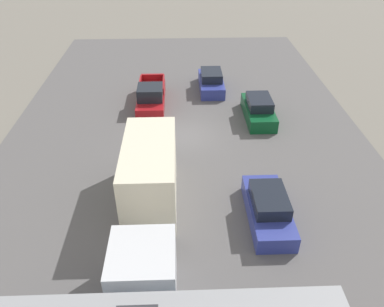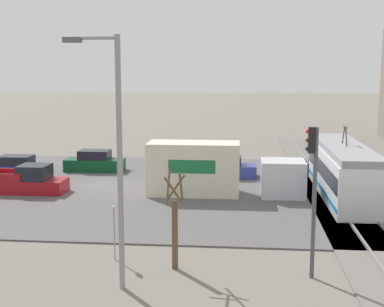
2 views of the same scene
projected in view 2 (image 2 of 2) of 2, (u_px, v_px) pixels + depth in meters
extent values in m
plane|color=slate|center=(105.00, 187.00, 36.11)|extent=(320.00, 320.00, 0.00)
cube|color=#565454|center=(105.00, 186.00, 36.10)|extent=(23.88, 41.37, 0.08)
cube|color=slate|center=(338.00, 191.00, 34.63)|extent=(54.91, 4.40, 0.08)
cube|color=gray|center=(327.00, 189.00, 34.68)|extent=(53.81, 0.10, 0.14)
cube|color=gray|center=(349.00, 189.00, 34.55)|extent=(53.81, 0.10, 0.14)
cube|color=white|center=(343.00, 174.00, 32.87)|extent=(12.23, 2.68, 2.79)
cube|color=black|center=(343.00, 168.00, 32.82)|extent=(11.87, 2.71, 0.93)
cube|color=#1970AD|center=(343.00, 187.00, 33.00)|extent=(12.11, 2.72, 0.27)
cube|color=gray|center=(344.00, 148.00, 32.63)|extent=(12.23, 2.47, 0.40)
cylinder|color=#2D2D33|center=(344.00, 135.00, 32.96)|extent=(0.66, 0.07, 1.15)
cylinder|color=#2D2D33|center=(346.00, 137.00, 32.07)|extent=(0.66, 0.07, 1.15)
cube|color=#2D2D33|center=(345.00, 127.00, 32.43)|extent=(1.10, 0.08, 0.06)
cube|color=silver|center=(283.00, 178.00, 32.93)|extent=(2.57, 2.68, 2.22)
cube|color=beige|center=(194.00, 168.00, 33.38)|extent=(2.57, 5.69, 3.27)
cube|color=#196B38|center=(192.00, 167.00, 32.05)|extent=(0.02, 2.84, 0.82)
cube|color=maroon|center=(24.00, 186.00, 34.03)|extent=(1.98, 5.41, 0.85)
cube|color=black|center=(34.00, 172.00, 33.82)|extent=(1.83, 1.84, 0.93)
cube|color=maroon|center=(12.00, 172.00, 34.93)|extent=(0.12, 2.70, 0.50)
cube|color=navy|center=(17.00, 171.00, 38.94)|extent=(1.90, 4.38, 0.91)
cube|color=black|center=(16.00, 160.00, 38.82)|extent=(1.63, 2.28, 0.66)
cube|color=navy|center=(225.00, 171.00, 39.07)|extent=(1.89, 4.62, 0.89)
cube|color=black|center=(225.00, 160.00, 38.95)|extent=(1.63, 2.40, 0.65)
cube|color=#0C4723|center=(95.00, 165.00, 41.39)|extent=(1.87, 4.48, 0.93)
cube|color=black|center=(95.00, 155.00, 41.27)|extent=(1.61, 2.33, 0.68)
cylinder|color=#47474C|center=(314.00, 204.00, 19.75)|extent=(0.16, 0.16, 5.72)
cube|color=black|center=(311.00, 140.00, 19.40)|extent=(0.28, 0.22, 0.95)
sphere|color=red|center=(308.00, 131.00, 19.36)|extent=(0.18, 0.18, 0.18)
sphere|color=#3C2C06|center=(308.00, 140.00, 19.41)|extent=(0.18, 0.18, 0.18)
sphere|color=black|center=(308.00, 149.00, 19.46)|extent=(0.18, 0.18, 0.18)
cylinder|color=brown|center=(175.00, 235.00, 20.88)|extent=(0.24, 0.24, 2.77)
cylinder|color=brown|center=(174.00, 191.00, 20.36)|extent=(0.09, 0.79, 1.07)
cylinder|color=brown|center=(181.00, 187.00, 20.56)|extent=(0.95, 0.09, 1.30)
cylinder|color=brown|center=(175.00, 188.00, 20.85)|extent=(0.09, 0.79, 1.07)
cylinder|color=brown|center=(168.00, 187.00, 20.61)|extent=(0.95, 0.09, 1.30)
cylinder|color=gray|center=(120.00, 166.00, 18.53)|extent=(0.20, 0.20, 8.94)
cylinder|color=gray|center=(94.00, 38.00, 17.94)|extent=(0.12, 1.60, 0.12)
cube|color=#515156|center=(72.00, 40.00, 18.02)|extent=(0.36, 0.60, 0.18)
cylinder|color=gray|center=(114.00, 233.00, 21.94)|extent=(0.06, 0.06, 2.26)
cube|color=white|center=(113.00, 212.00, 21.80)|extent=(0.32, 0.02, 0.44)
cube|color=red|center=(113.00, 212.00, 21.80)|extent=(0.31, 0.01, 0.10)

